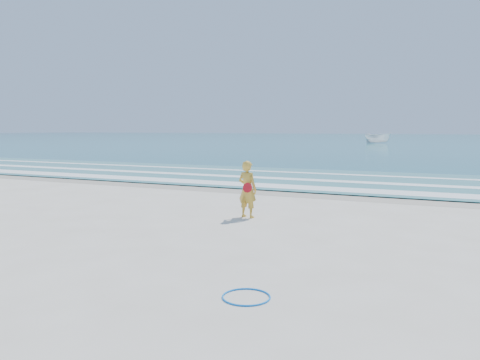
% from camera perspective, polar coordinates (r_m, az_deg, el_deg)
% --- Properties ---
extents(ground, '(400.00, 400.00, 0.00)m').
position_cam_1_polar(ground, '(10.25, -8.66, -7.86)').
color(ground, silver).
rests_on(ground, ground).
extents(wet_sand, '(400.00, 2.40, 0.00)m').
position_cam_1_polar(wet_sand, '(18.31, 6.97, -1.56)').
color(wet_sand, '#B2A893').
rests_on(wet_sand, ground).
extents(ocean, '(400.00, 190.00, 0.04)m').
position_cam_1_polar(ocean, '(113.45, 21.93, 4.63)').
color(ocean, '#19727F').
rests_on(ocean, ground).
extents(shallow, '(400.00, 10.00, 0.01)m').
position_cam_1_polar(shallow, '(23.08, 10.75, 0.12)').
color(shallow, '#59B7AD').
rests_on(shallow, ocean).
extents(foam_near, '(400.00, 1.40, 0.01)m').
position_cam_1_polar(foam_near, '(19.53, 8.13, -0.93)').
color(foam_near, white).
rests_on(foam_near, shallow).
extents(foam_mid, '(400.00, 0.90, 0.01)m').
position_cam_1_polar(foam_mid, '(22.31, 10.26, -0.07)').
color(foam_mid, white).
rests_on(foam_mid, shallow).
extents(foam_far, '(400.00, 0.60, 0.01)m').
position_cam_1_polar(foam_far, '(25.51, 12.10, 0.69)').
color(foam_far, white).
rests_on(foam_far, shallow).
extents(hoop, '(0.84, 0.84, 0.03)m').
position_cam_1_polar(hoop, '(7.14, 0.77, -14.05)').
color(hoop, '#0C7AE7').
rests_on(hoop, ground).
extents(boat, '(4.87, 3.09, 1.76)m').
position_cam_1_polar(boat, '(80.02, 16.43, 4.95)').
color(boat, white).
rests_on(boat, ocean).
extents(woman, '(0.65, 0.49, 1.60)m').
position_cam_1_polar(woman, '(13.09, 0.91, -1.13)').
color(woman, gold).
rests_on(woman, ground).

